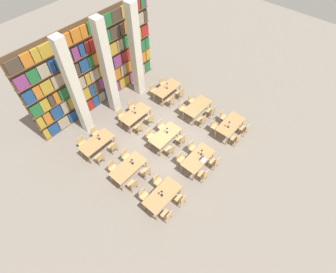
{
  "coord_description": "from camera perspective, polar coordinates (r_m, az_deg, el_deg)",
  "views": [
    {
      "loc": [
        -6.86,
        -6.17,
        12.04
      ],
      "look_at": [
        0.0,
        -0.24,
        0.69
      ],
      "focal_mm": 28.0,
      "sensor_mm": 36.0,
      "label": 1
    }
  ],
  "objects": [
    {
      "name": "chair_18",
      "position": [
        14.7,
        2.88,
        -0.61
      ],
      "size": [
        0.42,
        0.4,
        0.87
      ],
      "color": "tan",
      "rests_on": "ground_plane"
    },
    {
      "name": "chair_30",
      "position": [
        15.74,
        -4.0,
        3.89
      ],
      "size": [
        0.42,
        0.4,
        0.87
      ],
      "color": "tan",
      "rests_on": "ground_plane"
    },
    {
      "name": "chair_23",
      "position": [
        16.9,
        5.23,
        7.9
      ],
      "size": [
        0.42,
        0.4,
        0.87
      ],
      "rotation": [
        0.0,
        0.0,
        3.14
      ],
      "color": "tan",
      "rests_on": "ground_plane"
    },
    {
      "name": "chair_8",
      "position": [
        15.19,
        14.59,
        -0.53
      ],
      "size": [
        0.42,
        0.4,
        0.87
      ],
      "color": "tan",
      "rests_on": "ground_plane"
    },
    {
      "name": "reading_table_5",
      "position": [
        16.18,
        6.41,
        6.41
      ],
      "size": [
        1.89,
        0.92,
        0.77
      ],
      "color": "tan",
      "rests_on": "ground_plane"
    },
    {
      "name": "chair_22",
      "position": [
        16.35,
        9.39,
        5.47
      ],
      "size": [
        0.42,
        0.4,
        0.87
      ],
      "color": "tan",
      "rests_on": "ground_plane"
    },
    {
      "name": "chair_2",
      "position": [
        12.79,
        2.9,
        -13.53
      ],
      "size": [
        0.42,
        0.4,
        0.87
      ],
      "color": "tan",
      "rests_on": "ground_plane"
    },
    {
      "name": "reading_table_4",
      "position": [
        14.58,
        -0.63,
        0.21
      ],
      "size": [
        1.89,
        0.92,
        0.77
      ],
      "color": "tan",
      "rests_on": "ground_plane"
    },
    {
      "name": "desk_lamp_0",
      "position": [
        12.26,
        -1.38,
        -12.06
      ],
      "size": [
        0.14,
        0.14,
        0.46
      ],
      "color": "#232328",
      "rests_on": "reading_table_0"
    },
    {
      "name": "chair_24",
      "position": [
        14.42,
        -14.63,
        -4.48
      ],
      "size": [
        0.42,
        0.4,
        0.87
      ],
      "color": "tan",
      "rests_on": "ground_plane"
    },
    {
      "name": "chair_11",
      "position": [
        16.17,
        11.96,
        4.27
      ],
      "size": [
        0.42,
        0.4,
        0.87
      ],
      "rotation": [
        0.0,
        0.0,
        3.14
      ],
      "color": "tan",
      "rests_on": "ground_plane"
    },
    {
      "name": "chair_4",
      "position": [
        13.52,
        7.76,
        -8.3
      ],
      "size": [
        0.42,
        0.4,
        0.87
      ],
      "color": "tan",
      "rests_on": "ground_plane"
    },
    {
      "name": "reading_table_3",
      "position": [
        13.51,
        -8.63,
        -6.79
      ],
      "size": [
        1.89,
        0.92,
        0.77
      ],
      "color": "tan",
      "rests_on": "ground_plane"
    },
    {
      "name": "desk_lamp_4",
      "position": [
        14.4,
        -0.21,
        1.58
      ],
      "size": [
        0.14,
        0.14,
        0.42
      ],
      "color": "#232328",
      "rests_on": "reading_table_4"
    },
    {
      "name": "chair_7",
      "position": [
        14.41,
        5.32,
        -2.36
      ],
      "size": [
        0.42,
        0.4,
        0.87
      ],
      "rotation": [
        0.0,
        0.0,
        3.14
      ],
      "color": "tan",
      "rests_on": "ground_plane"
    },
    {
      "name": "pillar_center",
      "position": [
        15.38,
        -13.04,
        13.97
      ],
      "size": [
        0.52,
        0.52,
        6.0
      ],
      "color": "silver",
      "rests_on": "ground_plane"
    },
    {
      "name": "chair_20",
      "position": [
        15.76,
        7.39,
        3.59
      ],
      "size": [
        0.42,
        0.4,
        0.87
      ],
      "color": "tan",
      "rests_on": "ground_plane"
    },
    {
      "name": "chair_29",
      "position": [
        16.14,
        -10.1,
        4.58
      ],
      "size": [
        0.42,
        0.4,
        0.87
      ],
      "rotation": [
        0.0,
        0.0,
        3.14
      ],
      "color": "tan",
      "rests_on": "ground_plane"
    },
    {
      "name": "chair_27",
      "position": [
        15.53,
        -15.45,
        0.74
      ],
      "size": [
        0.42,
        0.4,
        0.87
      ],
      "rotation": [
        0.0,
        0.0,
        3.14
      ],
      "color": "tan",
      "rests_on": "ground_plane"
    },
    {
      "name": "chair_16",
      "position": [
        14.25,
        0.46,
        -2.91
      ],
      "size": [
        0.42,
        0.4,
        0.87
      ],
      "color": "tan",
      "rests_on": "ground_plane"
    },
    {
      "name": "reading_table_2",
      "position": [
        15.51,
        13.42,
        2.49
      ],
      "size": [
        1.89,
        0.92,
        0.77
      ],
      "color": "tan",
      "rests_on": "ground_plane"
    },
    {
      "name": "desk_lamp_2",
      "position": [
        15.02,
        13.17,
        2.82
      ],
      "size": [
        0.14,
        0.14,
        0.48
      ],
      "color": "#232328",
      "rests_on": "reading_table_2"
    },
    {
      "name": "chair_13",
      "position": [
        13.92,
        -11.95,
        -6.62
      ],
      "size": [
        0.42,
        0.4,
        0.87
      ],
      "rotation": [
        0.0,
        0.0,
        3.14
      ],
      "color": "tan",
      "rests_on": "ground_plane"
    },
    {
      "name": "chair_31",
      "position": [
        16.52,
        -7.78,
        6.36
      ],
      "size": [
        0.42,
        0.4,
        0.87
      ],
      "rotation": [
        0.0,
        0.0,
        3.14
      ],
      "color": "tan",
      "rests_on": "ground_plane"
    },
    {
      "name": "chair_12",
      "position": [
        13.25,
        -7.64,
        -10.3
      ],
      "size": [
        0.42,
        0.4,
        0.87
      ],
      "color": "tan",
      "rests_on": "ground_plane"
    },
    {
      "name": "reading_table_0",
      "position": [
        12.63,
        -1.24,
        -12.7
      ],
      "size": [
        1.89,
        0.92,
        0.77
      ],
      "color": "tan",
      "rests_on": "ground_plane"
    },
    {
      "name": "chair_3",
      "position": [
        13.23,
        -2.2,
        -9.71
      ],
      "size": [
        0.42,
        0.4,
        0.87
      ],
      "rotation": [
        0.0,
        0.0,
        3.14
      ],
      "color": "tan",
      "rests_on": "ground_plane"
    },
    {
      "name": "chair_15",
      "position": [
        14.19,
        -9.14,
        -4.24
      ],
      "size": [
        0.42,
        0.4,
        0.87
      ],
      "rotation": [
        0.0,
        0.0,
        3.14
      ],
      "color": "tan",
      "rests_on": "ground_plane"
    },
    {
      "name": "chair_19",
      "position": [
        15.31,
        -1.46,
        2.27
      ],
      "size": [
        0.42,
        0.4,
        0.87
      ],
      "rotation": [
        0.0,
        0.0,
        3.14
      ],
      "color": "tan",
      "rests_on": "ground_plane"
    },
    {
      "name": "pillar_right",
      "position": [
        16.48,
        -7.07,
        17.71
      ],
      "size": [
        0.52,
        0.52,
        6.0
      ],
      "color": "silver",
      "rests_on": "ground_plane"
    },
    {
      "name": "bookshelf_bank",
      "position": [
        16.4,
        -15.5,
        14.43
      ],
      "size": [
        8.96,
        0.35,
        5.5
      ],
      "color": "brown",
      "rests_on": "ground_plane"
    },
    {
      "name": "desk_lamp_1",
      "position": [
        13.58,
        7.35,
        -3.19
      ],
      "size": [
        0.14,
        0.14,
        0.44
      ],
      "color": "#232328",
      "rests_on": "reading_table_1"
    },
    {
      "name": "chair_33",
      "position": [
        17.56,
        -3.14,
        10.06
      ],
      "size": [
        0.42,
        0.4,
        0.87
      ],
      "rotation": [
        0.0,
        0.0,
        3.14
      ],
      "color": "tan",
      "rests_on": "ground_plane"
    },
    {
      "name": "reading_table_1",
      "position": [
        13.76,
        6.56,
        -4.76
      ],
      "size": [
        1.89,
        0.92,
        0.77
      ],
      "color": "tan",
      "rests_on": "ground_plane"
    },
    {
      "name": "chair_35",
      "position": [
        18.07,
        -1.09,
        11.55
      ],
      "size": [
        0.42,
        0.4,
        0.87
      ],
      "rotation": [
        0.0,
        0.0,
        3.14
      ],
      "color": "tan",
      "rests_on": "ground_plane"
    },
    {
      "name": "chair_26",
      "position": [
        14.68,
        -11.83,
        -2.19
      ],
      "size": [
        0.42,
        0.4,
        0.87
      ],
      "color": "tan",
      "rests_on": "ground_plane"
    },
    {
      "name": "pillar_left",
      "position": [
        14.54,
        -19.59,
        9.57
      ],
      "size": [
        0.52,
        0.52,
        6.0
      ],
      "color": "silver",
      "rests_on": "ground_plane"
    },
    {
      "name": "chair_34",
      "position": [
        17.35,
        2.65,
        9.47
      ],
      "size": [
        0.42,
        0.4,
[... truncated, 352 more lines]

